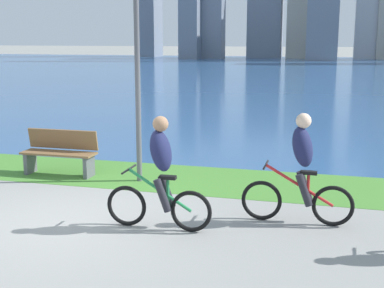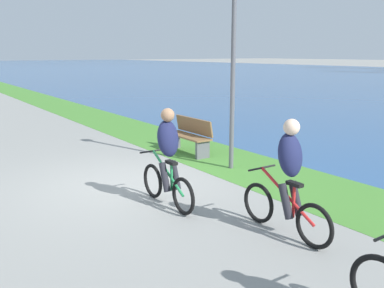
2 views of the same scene
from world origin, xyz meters
name	(u,v)px [view 2 (image 2 of 2)]	position (x,y,z in m)	size (l,w,h in m)	color
ground_plane	(126,184)	(0.00, 0.00, 0.00)	(300.00, 300.00, 0.00)	gray
grass_strip_bayside	(236,163)	(0.00, 2.80, 0.00)	(120.00, 2.08, 0.01)	#478433
cyclist_lead	(168,158)	(1.46, 0.07, 0.83)	(1.58, 0.52, 1.64)	black
cyclist_trailing	(288,178)	(3.36, 0.83, 0.83)	(1.65, 0.52, 1.65)	black
bench_near_path	(189,136)	(-1.45, 2.47, 0.45)	(1.50, 0.47, 0.90)	brown
lamppost_tall	(233,47)	(0.25, 2.43, 2.62)	(0.28, 0.28, 4.03)	#595960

